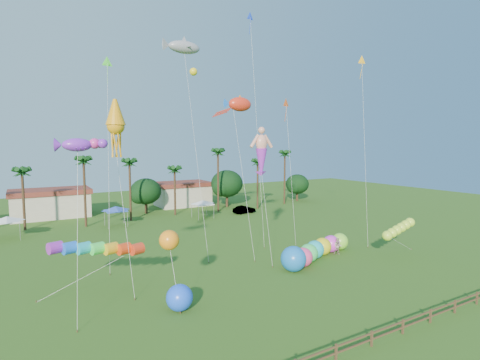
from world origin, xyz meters
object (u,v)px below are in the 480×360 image
car_b (244,210)px  caterpillar_inflatable (314,251)px  spectator_b (338,246)px  blue_ball (179,298)px

car_b → caterpillar_inflatable: caterpillar_inflatable is taller
spectator_b → car_b: bearing=115.4°
car_b → caterpillar_inflatable: 28.33m
spectator_b → caterpillar_inflatable: caterpillar_inflatable is taller
spectator_b → blue_ball: blue_ball is taller
car_b → blue_ball: blue_ball is taller
spectator_b → blue_ball: 21.14m
spectator_b → caterpillar_inflatable: 3.75m
car_b → spectator_b: 27.25m
car_b → blue_ball: (-24.63, -31.40, 0.31)m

